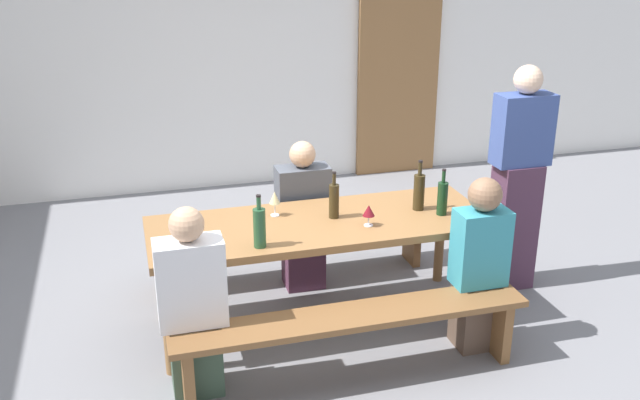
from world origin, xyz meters
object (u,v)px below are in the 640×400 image
(bench_near, at_px, (353,327))
(bench_far, at_px, (295,234))
(seated_guest_far_0, at_px, (303,220))
(seated_guest_near_0, at_px, (193,308))
(wine_bottle_2, at_px, (334,200))
(standing_host, at_px, (517,184))
(wine_glass_0, at_px, (369,211))
(seated_guest_near_1, at_px, (479,267))
(wooden_door, at_px, (398,78))
(wine_bottle_0, at_px, (259,227))
(tasting_table, at_px, (320,232))
(wine_glass_1, at_px, (275,198))
(wine_bottle_3, at_px, (442,198))
(wine_bottle_1, at_px, (419,191))

(bench_near, xyz_separation_m, bench_far, (0.00, 1.41, 0.00))
(seated_guest_far_0, bearing_deg, seated_guest_near_0, -40.08)
(wine_bottle_2, bearing_deg, standing_host, 4.18)
(wine_glass_0, height_order, seated_guest_far_0, seated_guest_far_0)
(wine_bottle_2, relative_size, seated_guest_near_1, 0.28)
(wooden_door, relative_size, wine_bottle_2, 6.54)
(bench_near, distance_m, wine_bottle_2, 0.91)
(bench_near, relative_size, wine_bottle_0, 6.41)
(tasting_table, relative_size, seated_guest_near_0, 1.94)
(wine_bottle_2, relative_size, wine_glass_1, 1.87)
(seated_guest_near_0, relative_size, standing_host, 0.69)
(wine_bottle_2, relative_size, seated_guest_near_0, 0.28)
(wooden_door, height_order, wine_bottle_0, wooden_door)
(wine_glass_1, bearing_deg, bench_near, -73.34)
(tasting_table, height_order, wine_bottle_2, wine_bottle_2)
(wooden_door, distance_m, wine_glass_0, 3.37)
(wine_bottle_3, relative_size, wine_glass_0, 2.25)
(tasting_table, xyz_separation_m, bench_near, (0.00, -0.70, -0.32))
(bench_near, xyz_separation_m, seated_guest_near_0, (-0.91, 0.15, 0.19))
(tasting_table, distance_m, seated_guest_near_0, 1.07)
(wooden_door, distance_m, wine_bottle_0, 3.84)
(wine_bottle_0, relative_size, seated_guest_near_0, 0.29)
(wine_glass_1, height_order, standing_host, standing_host)
(bench_far, height_order, seated_guest_near_1, seated_guest_near_1)
(wooden_door, bearing_deg, seated_guest_near_1, -103.17)
(wine_bottle_3, distance_m, seated_guest_near_0, 1.81)
(seated_guest_near_1, bearing_deg, standing_host, -43.05)
(wine_bottle_1, xyz_separation_m, seated_guest_far_0, (-0.68, 0.53, -0.35))
(bench_near, bearing_deg, wine_bottle_0, 137.19)
(wine_bottle_1, bearing_deg, tasting_table, -178.18)
(wooden_door, bearing_deg, wine_glass_0, -114.72)
(wine_bottle_2, bearing_deg, wine_bottle_0, -150.37)
(wine_bottle_3, distance_m, wine_glass_1, 1.12)
(wine_bottle_0, bearing_deg, wine_bottle_3, 7.88)
(wine_glass_1, relative_size, standing_host, 0.10)
(bench_near, distance_m, wine_bottle_3, 1.14)
(seated_guest_near_1, distance_m, standing_host, 0.99)
(wine_bottle_0, distance_m, wine_bottle_3, 1.29)
(standing_host, bearing_deg, wine_bottle_3, 19.21)
(wine_bottle_2, distance_m, seated_guest_near_1, 1.02)
(wine_bottle_0, height_order, wine_bottle_1, wine_bottle_1)
(wooden_door, distance_m, seated_guest_far_0, 2.92)
(wooden_door, distance_m, seated_guest_near_1, 3.58)
(bench_far, height_order, seated_guest_far_0, seated_guest_far_0)
(wine_glass_1, xyz_separation_m, seated_guest_near_0, (-0.64, -0.73, -0.33))
(wooden_door, xyz_separation_m, seated_guest_far_0, (-1.66, -2.34, -0.51))
(seated_guest_near_1, xyz_separation_m, seated_guest_far_0, (-0.85, 1.11, -0.02))
(bench_near, bearing_deg, seated_guest_near_0, 170.60)
(bench_near, relative_size, seated_guest_near_1, 1.86)
(wine_bottle_0, distance_m, wine_bottle_1, 1.20)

